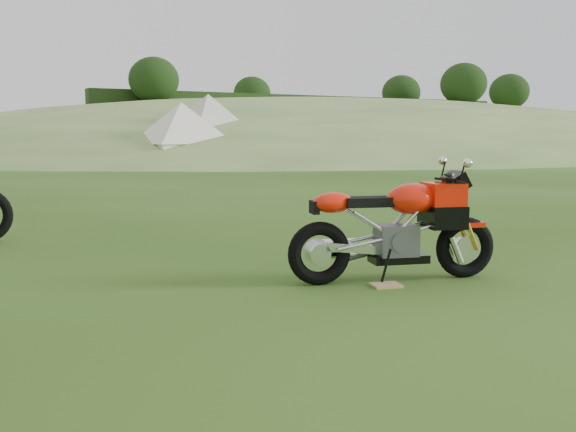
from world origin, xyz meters
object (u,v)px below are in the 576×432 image
caravan (320,141)px  sport_motorcycle (395,220)px  tent_mid (182,134)px  tent_right (209,131)px  plywood_board (386,285)px

caravan → sport_motorcycle: bearing=-107.9°
tent_mid → tent_right: (1.84, 1.79, 0.14)m
plywood_board → tent_right: tent_right is taller
caravan → plywood_board: bearing=-108.1°
plywood_board → tent_right: (7.16, 22.04, 1.41)m
sport_motorcycle → plywood_board: sport_motorcycle is taller
sport_motorcycle → plywood_board: bearing=-126.9°
sport_motorcycle → tent_mid: bearing=91.8°
sport_motorcycle → tent_right: 23.01m
sport_motorcycle → caravan: size_ratio=0.44×
tent_mid → tent_right: bearing=37.7°
tent_right → caravan: (4.83, -1.33, -0.47)m
tent_mid → caravan: bearing=-2.5°
sport_motorcycle → tent_mid: size_ratio=0.60×
caravan → tent_right: bearing=176.6°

